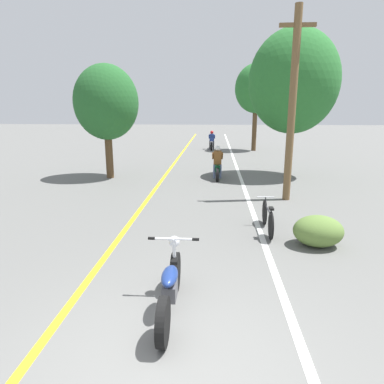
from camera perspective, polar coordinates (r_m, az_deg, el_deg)
name	(u,v)px	position (r m, az deg, el deg)	size (l,w,h in m)	color
ground_plane	(166,367)	(4.61, -4.34, -27.06)	(120.00, 120.00, 0.00)	#60605E
lane_stripe_center	(169,170)	(16.97, -3.86, 3.62)	(0.14, 48.00, 0.01)	yellow
lane_stripe_edge	(238,171)	(16.86, 7.70, 3.46)	(0.14, 48.00, 0.01)	white
utility_pole	(292,105)	(11.62, 16.37, 13.78)	(1.10, 0.24, 6.03)	brown
roadside_tree_right_near	(294,82)	(15.86, 16.58, 17.20)	(3.81, 3.43, 6.29)	#513A23
roadside_tree_right_far	(256,89)	(25.14, 10.63, 16.54)	(2.92, 2.63, 6.00)	#513A23
roadside_tree_left	(106,103)	(15.32, -14.11, 14.21)	(2.72, 2.45, 4.80)	#513A23
roadside_bush	(318,231)	(8.15, 20.29, -6.12)	(1.10, 0.88, 0.70)	#5B7A38
motorcycle_foreground	(170,287)	(5.31, -3.66, -15.50)	(0.82, 2.05, 1.01)	black
motorcycle_rider_lead	(217,166)	(15.05, 4.26, 4.34)	(0.50, 1.98, 1.41)	black
motorcycle_rider_far	(212,142)	(25.68, 3.31, 8.29)	(0.50, 2.12, 1.37)	black
bicycle_parked	(268,218)	(8.72, 12.50, -4.20)	(0.44, 1.72, 0.78)	black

